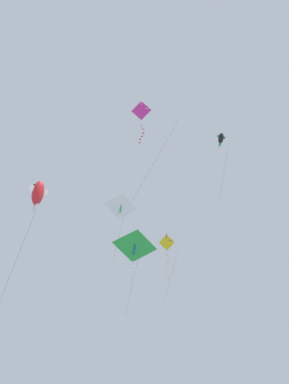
{
  "coord_description": "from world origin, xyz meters",
  "views": [
    {
      "loc": [
        -11.12,
        -36.36,
        20.46
      ],
      "look_at": [
        0.78,
        1.56,
        37.04
      ],
      "focal_mm": 45.26,
      "sensor_mm": 36.0,
      "label": 1
    }
  ],
  "objects_px": {
    "kite_diamond_upper_right": "(167,244)",
    "kite_fish_mid_left": "(38,193)",
    "kite_diamond_near_left": "(142,112)",
    "kite_delta_low_drifter": "(135,246)",
    "kite_delta_near_right": "(121,207)",
    "kite_fish_far_centre": "(221,138)"
  },
  "relations": [
    {
      "from": "kite_diamond_near_left",
      "to": "kite_fish_mid_left",
      "type": "xyz_separation_m",
      "value": [
        -6.6,
        1.51,
        -6.46
      ]
    },
    {
      "from": "kite_diamond_near_left",
      "to": "kite_fish_mid_left",
      "type": "bearing_deg",
      "value": -175.78
    },
    {
      "from": "kite_diamond_near_left",
      "to": "kite_fish_far_centre",
      "type": "distance_m",
      "value": 18.51
    },
    {
      "from": "kite_diamond_near_left",
      "to": "kite_fish_mid_left",
      "type": "height_order",
      "value": "kite_diamond_near_left"
    },
    {
      "from": "kite_diamond_near_left",
      "to": "kite_delta_low_drifter",
      "type": "distance_m",
      "value": 12.66
    },
    {
      "from": "kite_diamond_upper_right",
      "to": "kite_fish_mid_left",
      "type": "bearing_deg",
      "value": -115.43
    },
    {
      "from": "kite_fish_mid_left",
      "to": "kite_fish_far_centre",
      "type": "bearing_deg",
      "value": 2.42
    },
    {
      "from": "kite_fish_mid_left",
      "to": "kite_fish_far_centre",
      "type": "relative_size",
      "value": 1.24
    },
    {
      "from": "kite_fish_mid_left",
      "to": "kite_delta_low_drifter",
      "type": "height_order",
      "value": "kite_fish_mid_left"
    },
    {
      "from": "kite_diamond_near_left",
      "to": "kite_diamond_upper_right",
      "type": "bearing_deg",
      "value": 82.15
    },
    {
      "from": "kite_fish_mid_left",
      "to": "kite_diamond_upper_right",
      "type": "bearing_deg",
      "value": 20.67
    },
    {
      "from": "kite_fish_mid_left",
      "to": "kite_delta_low_drifter",
      "type": "bearing_deg",
      "value": 17.42
    },
    {
      "from": "kite_diamond_near_left",
      "to": "kite_delta_low_drifter",
      "type": "relative_size",
      "value": 1.28
    },
    {
      "from": "kite_fish_mid_left",
      "to": "kite_delta_low_drifter",
      "type": "xyz_separation_m",
      "value": [
        9.17,
        8.86,
        -0.32
      ]
    },
    {
      "from": "kite_fish_far_centre",
      "to": "kite_diamond_upper_right",
      "type": "bearing_deg",
      "value": 122.44
    },
    {
      "from": "kite_delta_low_drifter",
      "to": "kite_fish_far_centre",
      "type": "bearing_deg",
      "value": -2.07
    },
    {
      "from": "kite_fish_far_centre",
      "to": "kite_fish_mid_left",
      "type": "bearing_deg",
      "value": -157.42
    },
    {
      "from": "kite_delta_near_right",
      "to": "kite_fish_mid_left",
      "type": "bearing_deg",
      "value": -135.75
    },
    {
      "from": "kite_diamond_upper_right",
      "to": "kite_delta_low_drifter",
      "type": "height_order",
      "value": "kite_diamond_upper_right"
    },
    {
      "from": "kite_delta_near_right",
      "to": "kite_fish_far_centre",
      "type": "relative_size",
      "value": 0.8
    },
    {
      "from": "kite_delta_near_right",
      "to": "kite_diamond_upper_right",
      "type": "height_order",
      "value": "kite_delta_near_right"
    },
    {
      "from": "kite_fish_mid_left",
      "to": "kite_delta_low_drifter",
      "type": "relative_size",
      "value": 1.46
    }
  ]
}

